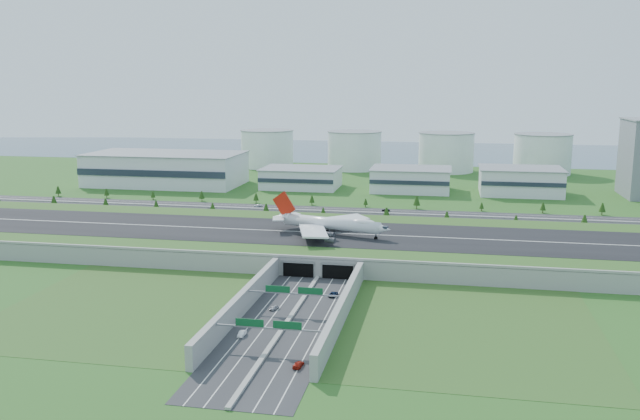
% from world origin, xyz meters
% --- Properties ---
extents(ground, '(1200.00, 1200.00, 0.00)m').
position_xyz_m(ground, '(0.00, 0.00, 0.00)').
color(ground, '#26531A').
rests_on(ground, ground).
extents(airfield_deck, '(520.00, 100.00, 9.20)m').
position_xyz_m(airfield_deck, '(0.00, -0.09, 4.12)').
color(airfield_deck, '#9A9994').
rests_on(airfield_deck, ground).
extents(underpass_road, '(38.80, 120.40, 8.00)m').
position_xyz_m(underpass_road, '(0.00, -99.42, 3.43)').
color(underpass_road, '#28282B').
rests_on(underpass_road, ground).
extents(sign_gantry_near, '(38.70, 0.70, 9.80)m').
position_xyz_m(sign_gantry_near, '(0.00, -95.04, 6.95)').
color(sign_gantry_near, gray).
rests_on(sign_gantry_near, ground).
extents(sign_gantry_far, '(38.70, 0.70, 9.80)m').
position_xyz_m(sign_gantry_far, '(0.00, -130.04, 6.95)').
color(sign_gantry_far, gray).
rests_on(sign_gantry_far, ground).
extents(north_expressway, '(560.00, 36.00, 0.12)m').
position_xyz_m(north_expressway, '(0.00, 95.00, 0.06)').
color(north_expressway, '#28282B').
rests_on(north_expressway, ground).
extents(tree_row, '(503.40, 48.66, 8.34)m').
position_xyz_m(tree_row, '(6.56, 92.39, 4.70)').
color(tree_row, '#3D2819').
rests_on(tree_row, ground).
extents(hangar_west, '(120.00, 60.00, 25.00)m').
position_xyz_m(hangar_west, '(-170.00, 185.00, 12.50)').
color(hangar_west, silver).
rests_on(hangar_west, ground).
extents(hangar_mid_a, '(58.00, 42.00, 15.00)m').
position_xyz_m(hangar_mid_a, '(-60.00, 190.00, 7.50)').
color(hangar_mid_a, silver).
rests_on(hangar_mid_a, ground).
extents(hangar_mid_b, '(58.00, 42.00, 17.00)m').
position_xyz_m(hangar_mid_b, '(25.00, 190.00, 8.50)').
color(hangar_mid_b, silver).
rests_on(hangar_mid_b, ground).
extents(hangar_mid_c, '(58.00, 42.00, 19.00)m').
position_xyz_m(hangar_mid_c, '(105.00, 190.00, 9.50)').
color(hangar_mid_c, silver).
rests_on(hangar_mid_c, ground).
extents(fuel_tank_a, '(50.00, 50.00, 35.00)m').
position_xyz_m(fuel_tank_a, '(-120.00, 310.00, 17.50)').
color(fuel_tank_a, white).
rests_on(fuel_tank_a, ground).
extents(fuel_tank_b, '(50.00, 50.00, 35.00)m').
position_xyz_m(fuel_tank_b, '(-35.00, 310.00, 17.50)').
color(fuel_tank_b, white).
rests_on(fuel_tank_b, ground).
extents(fuel_tank_c, '(50.00, 50.00, 35.00)m').
position_xyz_m(fuel_tank_c, '(50.00, 310.00, 17.50)').
color(fuel_tank_c, white).
rests_on(fuel_tank_c, ground).
extents(fuel_tank_d, '(50.00, 50.00, 35.00)m').
position_xyz_m(fuel_tank_d, '(135.00, 310.00, 17.50)').
color(fuel_tank_d, white).
rests_on(fuel_tank_d, ground).
extents(bay_water, '(1200.00, 260.00, 0.06)m').
position_xyz_m(bay_water, '(0.00, 480.00, 0.03)').
color(bay_water, '#334D62').
rests_on(bay_water, ground).
extents(boeing_747, '(62.44, 58.20, 19.81)m').
position_xyz_m(boeing_747, '(-3.09, -2.63, 13.63)').
color(boeing_747, silver).
rests_on(boeing_747, airfield_deck).
extents(car_0, '(3.50, 4.81, 1.52)m').
position_xyz_m(car_0, '(-7.84, -93.39, 0.88)').
color(car_0, '#B0AFB4').
rests_on(car_0, ground).
extents(car_1, '(1.87, 5.13, 1.68)m').
position_xyz_m(car_1, '(-11.64, -120.55, 0.96)').
color(car_1, white).
rests_on(car_1, ground).
extents(car_2, '(3.45, 6.30, 1.67)m').
position_xyz_m(car_2, '(10.66, -73.61, 0.96)').
color(car_2, '#0B1B3A').
rests_on(car_2, ground).
extents(car_3, '(2.90, 5.76, 1.60)m').
position_xyz_m(car_3, '(11.80, -140.85, 0.92)').
color(car_3, maroon).
rests_on(car_3, ground).
extents(car_4, '(4.93, 2.49, 1.61)m').
position_xyz_m(car_4, '(-97.40, 85.61, 0.93)').
color(car_4, slate).
rests_on(car_4, ground).
extents(car_5, '(5.23, 2.28, 1.67)m').
position_xyz_m(car_5, '(14.36, 103.46, 0.96)').
color(car_5, black).
rests_on(car_5, ground).
extents(car_7, '(6.33, 4.56, 1.70)m').
position_xyz_m(car_7, '(-70.59, 103.46, 0.97)').
color(car_7, white).
rests_on(car_7, ground).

